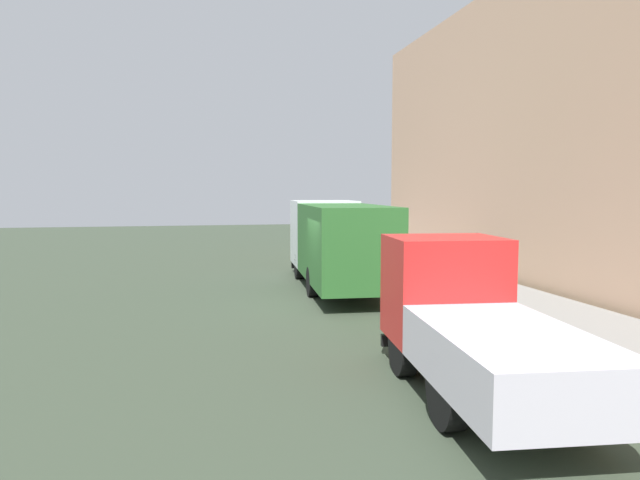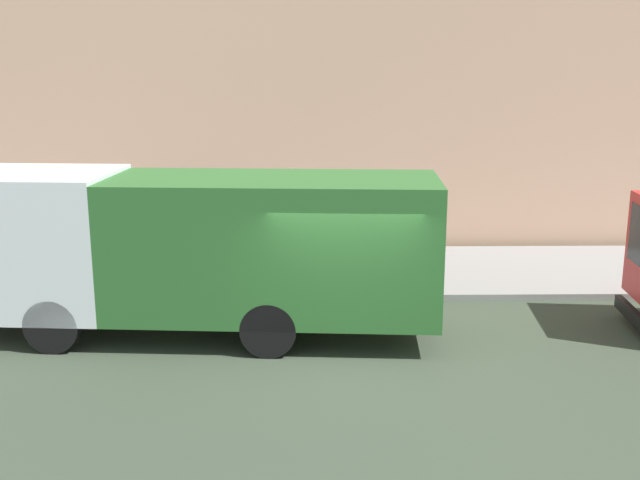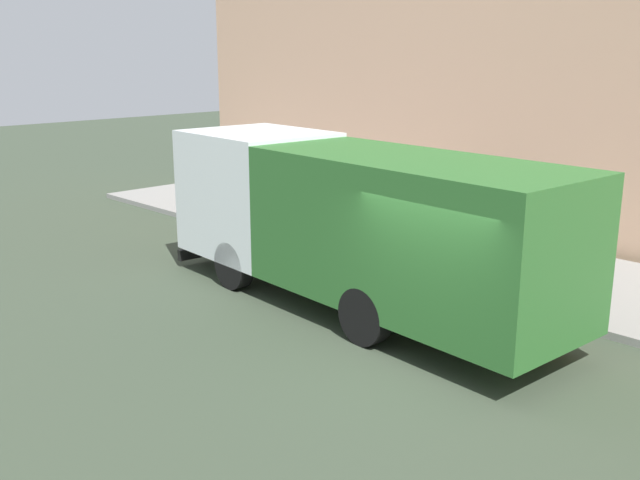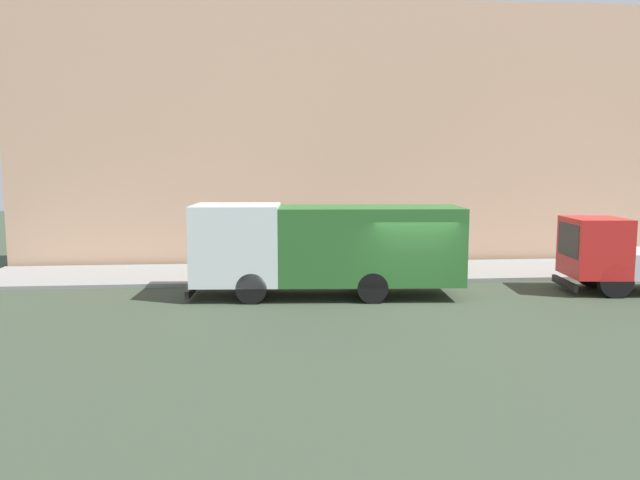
{
  "view_description": "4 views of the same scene",
  "coord_description": "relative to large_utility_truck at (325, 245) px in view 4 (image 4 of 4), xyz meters",
  "views": [
    {
      "loc": [
        -3.55,
        -16.07,
        3.34
      ],
      "look_at": [
        0.68,
        3.02,
        1.64
      ],
      "focal_mm": 31.79,
      "sensor_mm": 36.0,
      "label": 1
    },
    {
      "loc": [
        -11.73,
        0.58,
        4.76
      ],
      "look_at": [
        1.1,
        0.38,
        1.77
      ],
      "focal_mm": 41.58,
      "sensor_mm": 36.0,
      "label": 2
    },
    {
      "loc": [
        -8.06,
        -6.0,
        4.55
      ],
      "look_at": [
        0.64,
        2.89,
        1.3
      ],
      "focal_mm": 40.96,
      "sensor_mm": 36.0,
      "label": 3
    },
    {
      "loc": [
        -18.21,
        4.52,
        4.23
      ],
      "look_at": [
        1.46,
        2.75,
        1.79
      ],
      "focal_mm": 34.51,
      "sensor_mm": 36.0,
      "label": 4
    }
  ],
  "objects": [
    {
      "name": "ground",
      "position": [
        -1.17,
        -2.61,
        -1.67
      ],
      "size": [
        80.0,
        80.0,
        0.0
      ],
      "primitive_type": "plane",
      "color": "#364131"
    },
    {
      "name": "sidewalk",
      "position": [
        3.97,
        -2.61,
        -1.6
      ],
      "size": [
        4.29,
        30.0,
        0.14
      ],
      "primitive_type": "cube",
      "color": "gray",
      "rests_on": "ground"
    },
    {
      "name": "building_facade",
      "position": [
        6.62,
        -2.61,
        3.81
      ],
      "size": [
        0.5,
        30.0,
        10.96
      ],
      "primitive_type": "cube",
      "color": "tan",
      "rests_on": "ground"
    },
    {
      "name": "large_utility_truck",
      "position": [
        0.0,
        0.0,
        0.0
      ],
      "size": [
        2.94,
        8.74,
        2.96
      ],
      "rotation": [
        0.0,
        0.0,
        -0.07
      ],
      "color": "white",
      "rests_on": "ground"
    },
    {
      "name": "small_flatbed_truck",
      "position": [
        -0.3,
        -10.22,
        -0.48
      ],
      "size": [
        2.58,
        5.72,
        2.49
      ],
      "rotation": [
        0.0,
        0.0,
        -0.1
      ],
      "color": "red",
      "rests_on": "ground"
    },
    {
      "name": "pedestrian_walking",
      "position": [
        5.53,
        0.56,
        -0.66
      ],
      "size": [
        0.49,
        0.49,
        1.66
      ],
      "rotation": [
        0.0,
        0.0,
        5.05
      ],
      "color": "black",
      "rests_on": "sidewalk"
    },
    {
      "name": "street_sign_post",
      "position": [
        2.18,
        -0.32,
        -0.02
      ],
      "size": [
        0.44,
        0.08,
        2.56
      ],
      "color": "#4C5156",
      "rests_on": "sidewalk"
    }
  ]
}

